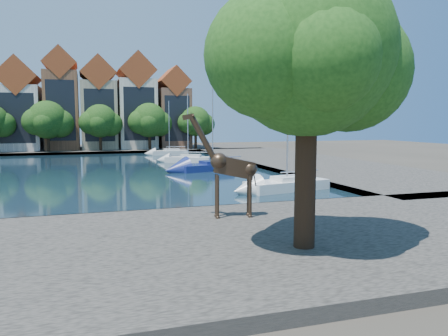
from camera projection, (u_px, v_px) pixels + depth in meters
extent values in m
plane|color=#38332B|center=(96.00, 222.00, 23.12)|extent=(160.00, 160.00, 0.00)
cube|color=black|center=(90.00, 171.00, 45.85)|extent=(38.00, 50.00, 0.08)
cube|color=#504C46|center=(100.00, 256.00, 16.46)|extent=(50.00, 14.00, 0.50)
cube|color=#504C46|center=(88.00, 150.00, 76.14)|extent=(60.00, 16.00, 0.50)
cube|color=#504C46|center=(304.00, 163.00, 53.36)|extent=(14.00, 52.00, 0.50)
cylinder|color=#332114|center=(305.00, 176.00, 16.50)|extent=(0.80, 0.80, 5.50)
sphere|color=#1A4614|center=(308.00, 50.00, 16.00)|extent=(6.40, 6.40, 6.40)
sphere|color=#1A4614|center=(348.00, 70.00, 16.93)|extent=(4.80, 4.80, 4.80)
sphere|color=#1A4614|center=(268.00, 55.00, 15.12)|extent=(4.48, 4.48, 4.48)
cube|color=silver|center=(21.00, 118.00, 72.38)|extent=(6.37, 9.00, 10.50)
cube|color=brown|center=(19.00, 77.00, 71.66)|extent=(6.43, 9.18, 6.43)
cube|color=black|center=(17.00, 118.00, 68.14)|extent=(5.20, 0.05, 7.88)
cube|color=brown|center=(62.00, 111.00, 74.21)|extent=(5.39, 9.00, 13.00)
cube|color=brown|center=(60.00, 65.00, 73.38)|extent=(5.44, 9.18, 5.44)
cube|color=black|center=(61.00, 110.00, 69.97)|extent=(4.40, 0.05, 9.75)
cube|color=tan|center=(99.00, 116.00, 76.10)|extent=(5.88, 9.00, 11.50)
cube|color=brown|center=(98.00, 74.00, 75.34)|extent=(5.94, 9.18, 5.94)
cube|color=black|center=(100.00, 115.00, 71.85)|extent=(4.80, 0.05, 8.62)
cube|color=beige|center=(136.00, 114.00, 78.03)|extent=(6.37, 9.00, 12.00)
cube|color=brown|center=(136.00, 72.00, 77.23)|extent=(6.43, 9.18, 6.43)
cube|color=black|center=(139.00, 114.00, 73.79)|extent=(5.20, 0.05, 9.00)
cube|color=brown|center=(172.00, 119.00, 80.07)|extent=(5.39, 9.00, 10.50)
cube|color=brown|center=(172.00, 83.00, 79.38)|extent=(5.44, 9.18, 5.44)
cube|color=black|center=(177.00, 118.00, 75.83)|extent=(4.40, 0.05, 7.88)
sphere|color=#13360F|center=(3.00, 125.00, 66.98)|extent=(3.90, 3.90, 3.90)
cylinder|color=#332114|center=(48.00, 141.00, 68.92)|extent=(0.50, 0.50, 3.20)
sphere|color=#13360F|center=(47.00, 120.00, 68.56)|extent=(6.00, 6.00, 6.00)
sphere|color=#13360F|center=(60.00, 124.00, 69.45)|extent=(4.50, 4.50, 4.50)
sphere|color=#13360F|center=(36.00, 122.00, 67.71)|extent=(4.20, 4.20, 4.20)
cylinder|color=#332114|center=(101.00, 141.00, 71.34)|extent=(0.50, 0.50, 3.20)
sphere|color=#13360F|center=(100.00, 121.00, 70.99)|extent=(5.40, 5.40, 5.40)
sphere|color=#13360F|center=(110.00, 124.00, 71.82)|extent=(4.05, 4.05, 4.05)
sphere|color=#13360F|center=(91.00, 123.00, 70.19)|extent=(3.78, 3.78, 3.78)
cylinder|color=#332114|center=(150.00, 140.00, 73.75)|extent=(0.50, 0.50, 3.20)
sphere|color=#13360F|center=(149.00, 120.00, 73.39)|extent=(5.80, 5.80, 5.80)
sphere|color=#13360F|center=(159.00, 124.00, 74.26)|extent=(4.35, 4.35, 4.35)
sphere|color=#13360F|center=(140.00, 122.00, 72.56)|extent=(4.06, 4.06, 4.06)
cylinder|color=#332114|center=(196.00, 139.00, 76.16)|extent=(0.50, 0.50, 3.20)
sphere|color=#13360F|center=(196.00, 121.00, 75.82)|extent=(5.20, 5.20, 5.20)
sphere|color=#13360F|center=(204.00, 124.00, 76.63)|extent=(3.90, 3.90, 3.90)
sphere|color=#13360F|center=(188.00, 123.00, 75.04)|extent=(3.64, 3.64, 3.64)
cylinder|color=#38281C|center=(218.00, 197.00, 21.56)|extent=(0.16, 0.16, 2.16)
cylinder|color=#38281C|center=(216.00, 195.00, 22.01)|extent=(0.16, 0.16, 2.16)
cylinder|color=#38281C|center=(250.00, 196.00, 21.80)|extent=(0.16, 0.16, 2.16)
cylinder|color=#38281C|center=(248.00, 195.00, 22.25)|extent=(0.16, 0.16, 2.16)
cube|color=#38281C|center=(234.00, 167.00, 21.76)|extent=(2.16, 0.89, 1.26)
cylinder|color=#38281C|center=(204.00, 139.00, 21.38)|extent=(1.42, 0.53, 2.23)
cube|color=#38281C|center=(188.00, 117.00, 21.16)|extent=(0.62, 0.28, 0.34)
cube|color=silver|center=(287.00, 184.00, 33.11)|extent=(6.88, 3.59, 0.96)
cube|color=silver|center=(287.00, 180.00, 33.07)|extent=(3.13, 2.16, 0.53)
cylinder|color=#B2B2B7|center=(288.00, 107.00, 32.49)|extent=(0.13, 0.13, 11.00)
cube|color=navy|center=(213.00, 166.00, 46.68)|extent=(8.17, 4.54, 0.91)
cube|color=navy|center=(213.00, 163.00, 46.65)|extent=(3.75, 2.67, 0.51)
cylinder|color=#B2B2B7|center=(213.00, 112.00, 46.07)|extent=(0.12, 0.12, 10.85)
cube|color=silver|center=(188.00, 159.00, 55.45)|extent=(6.00, 4.08, 0.90)
cube|color=silver|center=(188.00, 156.00, 55.42)|extent=(2.83, 2.26, 0.50)
cylinder|color=#B2B2B7|center=(188.00, 125.00, 55.00)|extent=(0.12, 0.12, 7.94)
cube|color=silver|center=(169.00, 152.00, 67.65)|extent=(5.44, 2.02, 0.86)
cube|color=silver|center=(169.00, 150.00, 67.62)|extent=(2.39, 1.38, 0.48)
cylinder|color=#B2B2B7|center=(169.00, 126.00, 67.22)|extent=(0.12, 0.12, 7.64)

